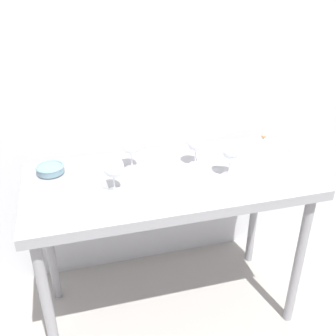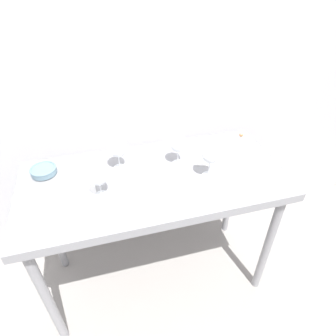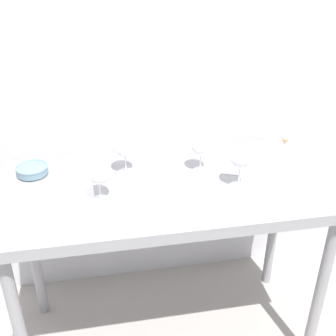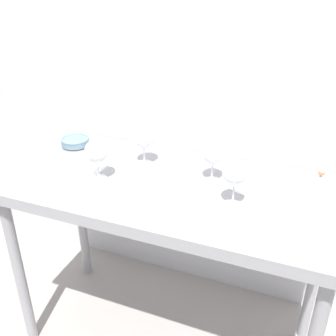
{
  "view_description": "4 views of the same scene",
  "coord_description": "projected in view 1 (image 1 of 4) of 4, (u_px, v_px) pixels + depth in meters",
  "views": [
    {
      "loc": [
        -0.44,
        -1.61,
        1.84
      ],
      "look_at": [
        -0.02,
        -0.04,
        0.97
      ],
      "focal_mm": 41.7,
      "sensor_mm": 36.0,
      "label": 1
    },
    {
      "loc": [
        -0.24,
        -1.17,
        1.88
      ],
      "look_at": [
        0.07,
        -0.03,
        0.97
      ],
      "focal_mm": 30.98,
      "sensor_mm": 36.0,
      "label": 2
    },
    {
      "loc": [
        -0.27,
        -1.5,
        1.83
      ],
      "look_at": [
        -0.01,
        -0.05,
        1.0
      ],
      "focal_mm": 45.78,
      "sensor_mm": 36.0,
      "label": 3
    },
    {
      "loc": [
        0.51,
        -1.29,
        1.68
      ],
      "look_at": [
        -0.01,
        0.03,
        0.95
      ],
      "focal_mm": 41.56,
      "sensor_mm": 36.0,
      "label": 4
    }
  ],
  "objects": [
    {
      "name": "wine_glass_far_right",
      "position": [
        196.0,
        143.0,
        1.96
      ],
      "size": [
        0.09,
        0.09,
        0.17
      ],
      "color": "white",
      "rests_on": "steel_counter"
    },
    {
      "name": "wine_glass_near_left",
      "position": [
        113.0,
        168.0,
        1.73
      ],
      "size": [
        0.1,
        0.1,
        0.18
      ],
      "color": "white",
      "rests_on": "steel_counter"
    },
    {
      "name": "tasting_sheet_upper",
      "position": [
        90.0,
        181.0,
        1.87
      ],
      "size": [
        0.15,
        0.27,
        0.0
      ],
      "primitive_type": "cube",
      "rotation": [
        0.0,
        0.0,
        0.05
      ],
      "color": "white",
      "rests_on": "steel_counter"
    },
    {
      "name": "steel_counter",
      "position": [
        170.0,
        195.0,
        1.96
      ],
      "size": [
        1.4,
        0.65,
        0.9
      ],
      "color": "gray",
      "rests_on": "ground_plane"
    },
    {
      "name": "wine_glass_far_left",
      "position": [
        131.0,
        146.0,
        1.92
      ],
      "size": [
        0.1,
        0.1,
        0.18
      ],
      "color": "white",
      "rests_on": "steel_counter"
    },
    {
      "name": "tasting_sheet_lower",
      "position": [
        228.0,
        156.0,
        2.1
      ],
      "size": [
        0.25,
        0.3,
        0.0
      ],
      "primitive_type": "cube",
      "rotation": [
        0.0,
        0.0,
        -0.4
      ],
      "color": "white",
      "rests_on": "steel_counter"
    },
    {
      "name": "wine_glass_near_right",
      "position": [
        231.0,
        151.0,
        1.86
      ],
      "size": [
        0.09,
        0.09,
        0.18
      ],
      "color": "white",
      "rests_on": "steel_counter"
    },
    {
      "name": "back_wall",
      "position": [
        146.0,
        70.0,
        2.14
      ],
      "size": [
        3.8,
        0.04,
        2.6
      ],
      "primitive_type": "cube",
      "color": "silver",
      "rests_on": "ground_plane"
    },
    {
      "name": "tasting_bowl",
      "position": [
        50.0,
        169.0,
        1.93
      ],
      "size": [
        0.14,
        0.14,
        0.04
      ],
      "color": "#4C4C4C",
      "rests_on": "steel_counter"
    },
    {
      "name": "decanter_funnel",
      "position": [
        263.0,
        144.0,
        2.15
      ],
      "size": [
        0.11,
        0.11,
        0.13
      ],
      "color": "silver",
      "rests_on": "steel_counter"
    },
    {
      "name": "ground_plane",
      "position": [
        169.0,
        306.0,
        2.34
      ],
      "size": [
        6.0,
        6.0,
        0.0
      ],
      "primitive_type": "plane",
      "color": "gray"
    }
  ]
}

